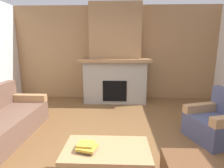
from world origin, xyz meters
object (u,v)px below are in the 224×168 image
object	(u,v)px
fireplace	(115,61)
coffee_table	(107,152)
couch	(1,121)
armchair	(217,123)

from	to	relation	value
fireplace	coffee_table	bearing A→B (deg)	-90.34
couch	armchair	xyz separation A→B (m)	(3.74, 0.05, 0.01)
armchair	coffee_table	size ratio (longest dim) A/B	0.96
fireplace	coffee_table	xyz separation A→B (m)	(-0.02, -3.30, -0.79)
fireplace	armchair	bearing A→B (deg)	-50.98
couch	coffee_table	bearing A→B (deg)	-28.27
armchair	coffee_table	bearing A→B (deg)	-149.10
fireplace	couch	world-z (taller)	fireplace
coffee_table	armchair	bearing A→B (deg)	30.90
couch	fireplace	bearing A→B (deg)	49.44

